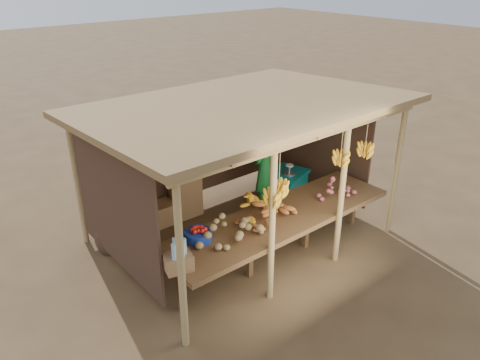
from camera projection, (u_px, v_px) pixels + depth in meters
ground at (240, 235)px, 8.01m from camera, size 60.00×60.00×0.00m
stall_structure at (243, 129)px, 7.19m from camera, size 4.70×3.50×2.43m
counter at (280, 219)px, 7.03m from camera, size 3.90×1.05×0.80m
potato_heap at (229, 226)px, 6.38m from camera, size 1.09×0.84×0.37m
sweet_potato_heap at (269, 208)px, 6.86m from camera, size 0.88×0.54×0.35m
onion_heap at (334, 186)px, 7.51m from camera, size 0.82×0.55×0.35m
banana_pile at (257, 204)px, 6.99m from camera, size 0.68×0.55×0.35m
tomato_basin at (198, 234)px, 6.38m from camera, size 0.38×0.38×0.20m
bottle_box at (178, 258)px, 5.73m from camera, size 0.39×0.34×0.42m
vendor at (265, 169)px, 8.34m from camera, size 0.77×0.65×1.78m
tarp_crate at (287, 187)px, 8.90m from camera, size 0.88×0.81×0.87m
carton_stack at (178, 201)px, 8.40m from camera, size 1.03×0.40×0.78m
burlap_sacks at (123, 230)px, 7.60m from camera, size 0.96×0.50×0.68m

